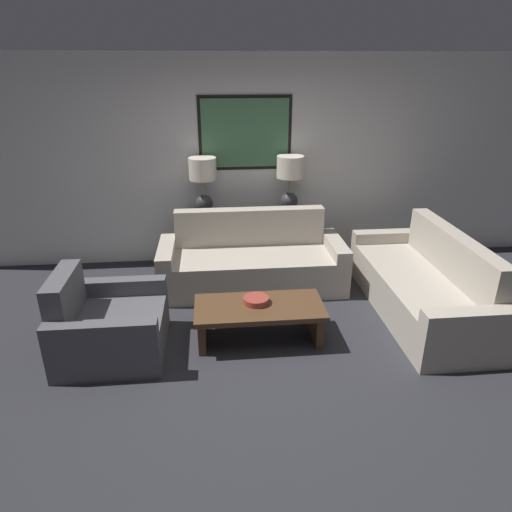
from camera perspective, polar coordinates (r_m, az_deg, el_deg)
ground_plane at (r=4.32m, az=1.34°, el=-12.64°), size 20.00×20.00×0.00m
back_wall at (r=6.07m, az=-1.37°, el=11.72°), size 8.09×0.12×2.65m
console_table at (r=6.08m, az=-1.09°, el=2.22°), size 1.60×0.40×0.73m
table_lamp_left at (r=5.82m, az=-6.63°, el=9.61°), size 0.34×0.34×0.72m
table_lamp_right at (r=5.90m, az=4.27°, el=9.89°), size 0.34×0.34×0.72m
couch_by_back_wall at (r=5.49m, az=-0.53°, el=-0.88°), size 2.18×0.85×0.89m
couch_by_side at (r=5.24m, az=20.12°, el=-3.61°), size 0.85×2.18×0.89m
coffee_table at (r=4.44m, az=0.40°, el=-7.26°), size 1.24×0.59×0.38m
decorative_bowl at (r=4.42m, az=0.01°, el=-5.53°), size 0.25×0.25×0.06m
armchair_near_back_wall at (r=4.50m, az=-18.06°, el=-8.34°), size 0.94×0.97×0.81m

